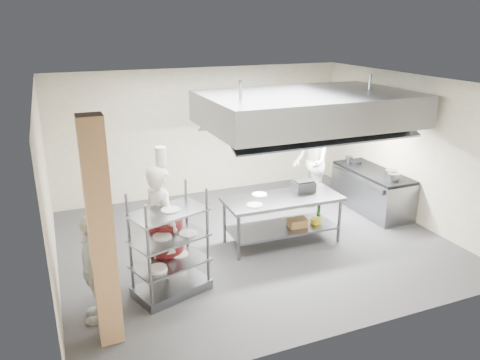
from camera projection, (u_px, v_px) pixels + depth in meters
name	position (u px, v px, depth m)	size (l,w,h in m)	color
floor	(253.00, 242.00, 8.93)	(7.00, 7.00, 0.00)	#343437
ceiling	(255.00, 83.00, 7.96)	(7.00, 7.00, 0.00)	silver
wall_back	(203.00, 132.00, 11.07)	(7.00, 7.00, 0.00)	#AFA58B
wall_left	(46.00, 192.00, 7.19)	(6.00, 6.00, 0.00)	#AFA58B
wall_right	(408.00, 148.00, 9.71)	(6.00, 6.00, 0.00)	#AFA58B
column	(101.00, 235.00, 5.74)	(0.30, 0.30, 3.00)	tan
exhaust_hood	(308.00, 109.00, 8.98)	(4.00, 2.50, 0.60)	gray
hood_strip_a	(265.00, 129.00, 8.75)	(1.60, 0.12, 0.04)	white
hood_strip_b	(346.00, 121.00, 9.40)	(1.60, 0.12, 0.04)	white
wall_shelf	(274.00, 127.00, 11.58)	(1.50, 0.28, 0.04)	gray
island	(282.00, 220.00, 8.77)	(2.19, 0.91, 0.91)	gray
island_worktop	(283.00, 199.00, 8.63)	(2.19, 0.91, 0.06)	gray
island_undershelf	(282.00, 228.00, 8.82)	(2.01, 0.82, 0.04)	slate
pass_rack	(170.00, 244.00, 7.00)	(1.12, 0.65, 1.67)	gray
cooking_range	(371.00, 191.00, 10.34)	(0.80, 2.00, 0.84)	slate
range_top	(373.00, 172.00, 10.20)	(0.78, 1.96, 0.06)	black
chef_head	(162.00, 225.00, 7.28)	(0.72, 0.47, 1.97)	white
chef_line	(310.00, 163.00, 10.49)	(0.95, 0.74, 1.96)	silver
chef_plating	(94.00, 269.00, 6.39)	(0.92, 0.38, 1.57)	white
griddle	(303.00, 186.00, 8.92)	(0.40, 0.31, 0.19)	slate
wicker_basket	(298.00, 223.00, 8.80)	(0.35, 0.24, 0.15)	olive
stockpot	(391.00, 174.00, 9.69)	(0.25, 0.25, 0.17)	gray
plate_stack	(170.00, 261.00, 7.09)	(0.28, 0.28, 0.05)	white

